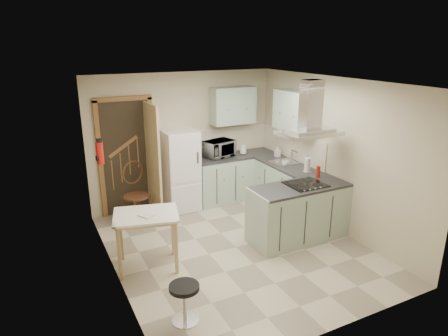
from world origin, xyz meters
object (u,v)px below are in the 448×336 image
drop_leaf_table (147,241)px  bentwood_chair (136,196)px  stool (185,303)px  extractor_hood (309,133)px  microwave (219,149)px  fridge (180,170)px  peninsula (299,212)px

drop_leaf_table → bentwood_chair: bentwood_chair is taller
bentwood_chair → stool: size_ratio=2.13×
extractor_hood → drop_leaf_table: 2.82m
bentwood_chair → stool: (-0.21, -2.77, -0.26)m
stool → microwave: 3.71m
extractor_hood → drop_leaf_table: extractor_hood is taller
fridge → extractor_hood: extractor_hood is taller
peninsula → drop_leaf_table: peninsula is taller
fridge → stool: bearing=-110.3°
drop_leaf_table → microwave: 2.72m
fridge → bentwood_chair: 0.97m
drop_leaf_table → microwave: microwave is taller
drop_leaf_table → bentwood_chair: (0.24, 1.47, 0.09)m
microwave → peninsula: bearing=-94.4°
drop_leaf_table → stool: drop_leaf_table is taller
fridge → bentwood_chair: bearing=-164.7°
peninsula → bentwood_chair: size_ratio=1.57×
extractor_hood → microwave: bearing=104.1°
peninsula → stool: size_ratio=3.36×
drop_leaf_table → stool: (0.04, -1.30, -0.17)m
extractor_hood → bentwood_chair: size_ratio=0.91×
peninsula → microwave: 2.15m
drop_leaf_table → bentwood_chair: 1.50m
drop_leaf_table → bentwood_chair: size_ratio=0.87×
bentwood_chair → microwave: microwave is taller
stool → peninsula: bearing=23.9°
drop_leaf_table → extractor_hood: bearing=8.9°
fridge → bentwood_chair: fridge is taller
stool → bentwood_chair: bearing=85.7°
fridge → drop_leaf_table: 2.10m
drop_leaf_table → bentwood_chair: bearing=95.4°
bentwood_chair → stool: bentwood_chair is taller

